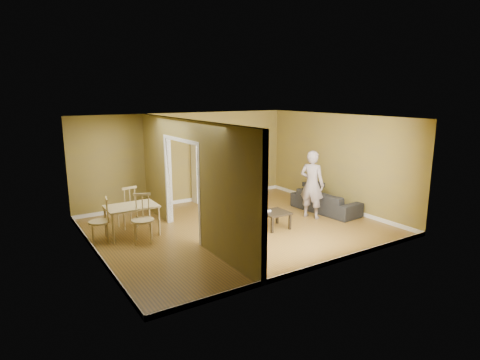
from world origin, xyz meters
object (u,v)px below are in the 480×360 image
coffee_table (275,214)px  dining_table (132,209)px  bookshelf (205,169)px  chair_far (127,206)px  person (312,179)px  sofa (326,198)px  chair_near (143,219)px  chair_left (99,221)px

coffee_table → dining_table: (-3.00, 1.32, 0.27)m
bookshelf → chair_far: (-2.72, -1.18, -0.45)m
person → dining_table: person is taller
chair_far → dining_table: bearing=73.8°
sofa → chair_near: bearing=79.9°
chair_far → chair_near: bearing=80.2°
bookshelf → chair_left: bookshelf is taller
chair_near → bookshelf: bearing=62.2°
bookshelf → chair_near: 3.62m
chair_left → chair_far: 1.05m
dining_table → chair_far: chair_far is taller
chair_left → chair_far: size_ratio=0.95×
sofa → dining_table: size_ratio=1.75×
sofa → chair_left: 5.77m
chair_left → chair_near: 0.92m
chair_near → coffee_table: bearing=6.7°
person → bookshelf: bearing=3.6°
coffee_table → dining_table: bearing=156.2°
sofa → chair_near: (-4.91, 0.43, 0.15)m
sofa → chair_far: (-4.90, 1.59, 0.14)m
chair_left → chair_near: chair_near is taller
chair_left → chair_far: chair_far is taller
dining_table → chair_near: (0.06, -0.54, -0.09)m
chair_near → chair_left: bearing=170.2°
dining_table → chair_left: 0.73m
chair_far → sofa: bearing=152.9°
person → sofa: bearing=-98.6°
coffee_table → bookshelf: bearing=93.8°
chair_near → chair_far: chair_near is taller
chair_near → sofa: bearing=16.7°
sofa → coffee_table: bearing=95.0°
sofa → bookshelf: size_ratio=1.00×
person → chair_far: 4.60m
coffee_table → chair_left: bearing=161.3°
chair_near → chair_far: (0.01, 1.16, -0.01)m
coffee_table → chair_near: size_ratio=0.58×
bookshelf → chair_far: bearing=-156.6°
coffee_table → chair_far: 3.51m
person → chair_far: bearing=43.9°
chair_left → chair_near: bearing=69.1°
bookshelf → dining_table: (-2.80, -1.79, -0.35)m
bookshelf → chair_near: bearing=-139.5°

